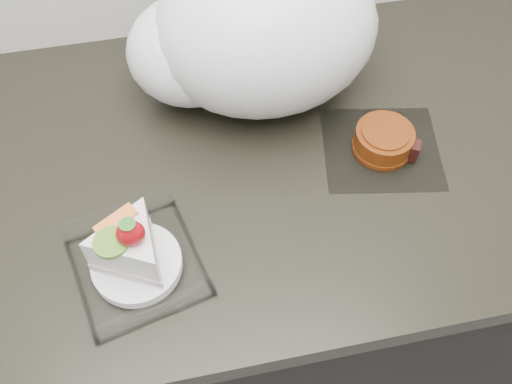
{
  "coord_description": "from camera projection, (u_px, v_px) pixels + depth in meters",
  "views": [
    {
      "loc": [
        -0.02,
        1.16,
        1.59
      ],
      "look_at": [
        0.07,
        1.59,
        0.94
      ],
      "focal_mm": 40.0,
      "sensor_mm": 36.0,
      "label": 1
    }
  ],
  "objects": [
    {
      "name": "cake_tray",
      "position": [
        134.0,
        256.0,
        0.74
      ],
      "size": [
        0.2,
        0.2,
        0.13
      ],
      "rotation": [
        0.0,
        0.0,
        0.23
      ],
      "color": "white",
      "rests_on": "counter"
    },
    {
      "name": "mooncake_wrap",
      "position": [
        384.0,
        142.0,
        0.87
      ],
      "size": [
        0.2,
        0.2,
        0.04
      ],
      "rotation": [
        0.0,
        0.0,
        -0.01
      ],
      "color": "white",
      "rests_on": "counter"
    },
    {
      "name": "plastic_bag",
      "position": [
        251.0,
        35.0,
        0.85
      ],
      "size": [
        0.4,
        0.29,
        0.31
      ],
      "rotation": [
        0.0,
        0.0,
        0.09
      ],
      "color": "white",
      "rests_on": "counter"
    },
    {
      "name": "counter",
      "position": [
        214.0,
        288.0,
        1.24
      ],
      "size": [
        2.04,
        0.64,
        0.9
      ],
      "color": "black",
      "rests_on": "ground"
    }
  ]
}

